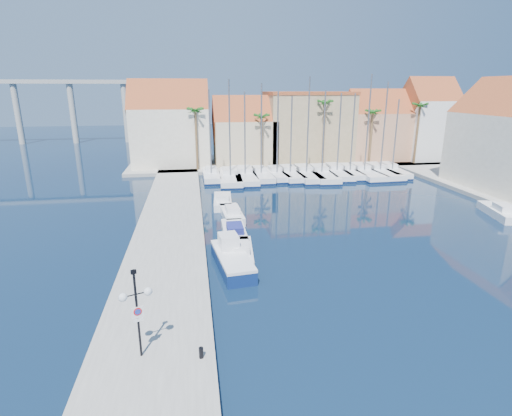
{
  "coord_description": "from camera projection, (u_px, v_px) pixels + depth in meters",
  "views": [
    {
      "loc": [
        -6.61,
        -19.41,
        12.47
      ],
      "look_at": [
        -1.66,
        11.81,
        3.0
      ],
      "focal_mm": 28.0,
      "sensor_mm": 36.0,
      "label": 1
    }
  ],
  "objects": [
    {
      "name": "bollard",
      "position": [
        201.0,
        353.0,
        18.43
      ],
      "size": [
        0.21,
        0.21,
        0.53
      ],
      "primitive_type": "cylinder",
      "color": "black",
      "rests_on": "quay_west"
    },
    {
      "name": "sailboat_5",
      "position": [
        289.0,
        174.0,
        58.1
      ],
      "size": [
        2.9,
        10.08,
        11.47
      ],
      "rotation": [
        0.0,
        0.0,
        0.03
      ],
      "color": "white",
      "rests_on": "ground"
    },
    {
      "name": "fishing_boat",
      "position": [
        232.0,
        258.0,
        28.83
      ],
      "size": [
        2.78,
        6.37,
        2.16
      ],
      "rotation": [
        0.0,
        0.0,
        0.12
      ],
      "color": "navy",
      "rests_on": "ground"
    },
    {
      "name": "sailboat_10",
      "position": [
        362.0,
        172.0,
        59.47
      ],
      "size": [
        3.16,
        11.54,
        14.42
      ],
      "rotation": [
        0.0,
        0.0,
        0.01
      ],
      "color": "white",
      "rests_on": "ground"
    },
    {
      "name": "motorboat_west_1",
      "position": [
        234.0,
        233.0,
        34.55
      ],
      "size": [
        1.98,
        5.99,
        1.4
      ],
      "rotation": [
        0.0,
        0.0,
        -0.01
      ],
      "color": "white",
      "rests_on": "ground"
    },
    {
      "name": "shore_north",
      "position": [
        289.0,
        161.0,
        69.78
      ],
      "size": [
        54.0,
        16.0,
        0.5
      ],
      "primitive_type": "cube",
      "color": "gray",
      "rests_on": "ground"
    },
    {
      "name": "sailboat_4",
      "position": [
        276.0,
        174.0,
        57.66
      ],
      "size": [
        2.9,
        8.58,
        12.11
      ],
      "rotation": [
        0.0,
        0.0,
        0.08
      ],
      "color": "white",
      "rests_on": "ground"
    },
    {
      "name": "sailboat_12",
      "position": [
        390.0,
        171.0,
        60.35
      ],
      "size": [
        3.13,
        9.82,
        11.03
      ],
      "rotation": [
        0.0,
        0.0,
        -0.06
      ],
      "color": "white",
      "rests_on": "ground"
    },
    {
      "name": "building_2",
      "position": [
        307.0,
        126.0,
        68.5
      ],
      "size": [
        14.2,
        10.2,
        11.5
      ],
      "color": "#9D8860",
      "rests_on": "shore_north"
    },
    {
      "name": "sailboat_9",
      "position": [
        349.0,
        172.0,
        59.22
      ],
      "size": [
        2.88,
        8.99,
        11.88
      ],
      "rotation": [
        0.0,
        0.0,
        -0.06
      ],
      "color": "white",
      "rests_on": "ground"
    },
    {
      "name": "palm_3",
      "position": [
        373.0,
        114.0,
        63.5
      ],
      "size": [
        2.6,
        2.6,
        9.65
      ],
      "color": "brown",
      "rests_on": "shore_north"
    },
    {
      "name": "building_0",
      "position": [
        170.0,
        127.0,
        64.02
      ],
      "size": [
        12.3,
        9.0,
        13.5
      ],
      "color": "beige",
      "rests_on": "shore_north"
    },
    {
      "name": "sailboat_3",
      "position": [
        260.0,
        175.0,
        57.34
      ],
      "size": [
        2.74,
        9.37,
        13.18
      ],
      "rotation": [
        0.0,
        0.0,
        0.03
      ],
      "color": "white",
      "rests_on": "ground"
    },
    {
      "name": "sailboat_1",
      "position": [
        230.0,
        177.0,
        56.0
      ],
      "size": [
        3.52,
        11.28,
        13.69
      ],
      "rotation": [
        0.0,
        0.0,
        -0.05
      ],
      "color": "white",
      "rests_on": "ground"
    },
    {
      "name": "palm_2",
      "position": [
        325.0,
        105.0,
        61.9
      ],
      "size": [
        2.6,
        2.6,
        11.15
      ],
      "color": "brown",
      "rests_on": "shore_north"
    },
    {
      "name": "building_1",
      "position": [
        245.0,
        134.0,
        66.18
      ],
      "size": [
        10.3,
        8.0,
        11.0
      ],
      "color": "beige",
      "rests_on": "shore_north"
    },
    {
      "name": "palm_0",
      "position": [
        195.0,
        112.0,
        59.16
      ],
      "size": [
        2.6,
        2.6,
        10.15
      ],
      "color": "brown",
      "rests_on": "shore_north"
    },
    {
      "name": "palm_1",
      "position": [
        262.0,
        118.0,
        60.93
      ],
      "size": [
        2.6,
        2.6,
        9.15
      ],
      "color": "brown",
      "rests_on": "shore_north"
    },
    {
      "name": "building_4",
      "position": [
        427.0,
        122.0,
        69.56
      ],
      "size": [
        8.3,
        8.0,
        14.0
      ],
      "color": "white",
      "rests_on": "shore_north"
    },
    {
      "name": "sailboat_8",
      "position": [
        336.0,
        172.0,
        59.34
      ],
      "size": [
        3.61,
        10.83,
        11.91
      ],
      "rotation": [
        0.0,
        0.0,
        -0.08
      ],
      "color": "white",
      "rests_on": "ground"
    },
    {
      "name": "motorboat_west_0",
      "position": [
        241.0,
        252.0,
        30.37
      ],
      "size": [
        2.16,
        5.42,
        1.4
      ],
      "rotation": [
        0.0,
        0.0,
        -0.09
      ],
      "color": "white",
      "rests_on": "ground"
    },
    {
      "name": "sailboat_0",
      "position": [
        211.0,
        175.0,
        57.02
      ],
      "size": [
        2.34,
        8.71,
        12.39
      ],
      "rotation": [
        0.0,
        0.0,
        0.0
      ],
      "color": "white",
      "rests_on": "ground"
    },
    {
      "name": "lamp_post",
      "position": [
        136.0,
        300.0,
        17.83
      ],
      "size": [
        1.43,
        0.77,
        4.4
      ],
      "rotation": [
        0.0,
        0.0,
        0.34
      ],
      "color": "black",
      "rests_on": "quay_west"
    },
    {
      "name": "sailboat_7",
      "position": [
        320.0,
        174.0,
        58.15
      ],
      "size": [
        3.69,
        11.65,
        12.25
      ],
      "rotation": [
        0.0,
        0.0,
        -0.06
      ],
      "color": "white",
      "rests_on": "ground"
    },
    {
      "name": "motorboat_west_3",
      "position": [
        223.0,
        201.0,
        44.39
      ],
      "size": [
        2.3,
        6.03,
        1.4
      ],
      "rotation": [
        0.0,
        0.0,
        -0.07
      ],
      "color": "white",
      "rests_on": "ground"
    },
    {
      "name": "building_3",
      "position": [
        375.0,
        128.0,
        69.47
      ],
      "size": [
        10.3,
        8.0,
        12.0
      ],
      "color": "tan",
      "rests_on": "shore_north"
    },
    {
      "name": "ground",
      "position": [
        317.0,
        315.0,
        22.94
      ],
      "size": [
        260.0,
        260.0,
        0.0
      ],
      "primitive_type": "plane",
      "color": "black",
      "rests_on": "ground"
    },
    {
      "name": "palm_4",
      "position": [
        420.0,
        108.0,
        64.43
      ],
      "size": [
        2.6,
        2.6,
        10.65
      ],
      "color": "brown",
      "rests_on": "shore_north"
    },
    {
      "name": "sailboat_2",
      "position": [
        245.0,
        175.0,
        57.03
      ],
      "size": [
        3.57,
        11.75,
        12.11
      ],
      "rotation": [
        0.0,
        0.0,
        -0.04
      ],
      "color": "white",
      "rests_on": "ground"
    },
    {
      "name": "sailboat_6",
      "position": [
        305.0,
        174.0,
        58.2
      ],
      "size": [
        3.12,
        11.34,
        14.06
      ],
      "rotation": [
        0.0,
        0.0,
        -0.01
      ],
      "color": "white",
      "rests_on": "ground"
    },
    {
      "name": "sailboat_11",
      "position": [
        378.0,
        171.0,
        59.76
      ],
      "size": [
        3.39,
        11.23,
        13.44
      ],
      "rotation": [
        0.0,
        0.0,
        0.04
      ],
      "color": "white",
      "rests_on": "ground"
    },
    {
      "name": "viaduct",
      "position": [
        48.0,
        99.0,
        91.7
      ],
      "size": [
        48.0,
        2.2,
        14.45
      ],
      "color": "#9E9E99",
      "rests_on": "ground"
    },
    {
      "name": "quay_west",
      "position": [
        169.0,
        237.0,
        34.28
      ],
      "size": [
        6.0,
        77.0,
        0.5
      ],
      "primitive_type": "cube",
      "color": "gray",
      "rests_on": "ground"
    },
    {
      "name": "motorboat_west_2",
      "position": [
        232.0,
        214.0,
        39.78
      ],
      "size": [
        2.09,
        5.72,
        1.4
      ],
      "rotation": [
        0.0,
        0.0,
        0.05
      ],
      "color": "white",
      "rests_on": "ground"
    },
    {
      "name": "motorboat_east_1",
      "position": [
        500.0,
        212.0,
        40.47
      ],
      "size": [
        3.3,
        6.33,
        1.4
      ],
      "rotation": [
        0.0,
        0.0,
        -0.24
      ],
      "color": "white",
      "rests_on": "ground"
    }
  ]
}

